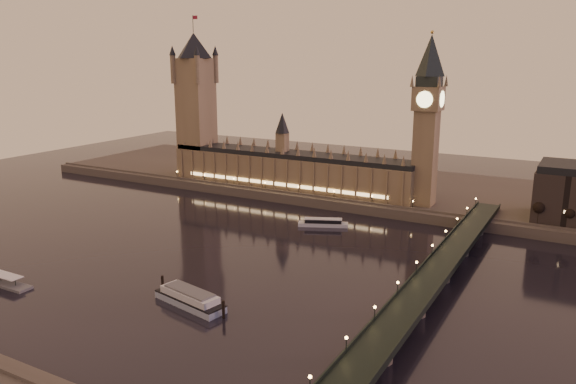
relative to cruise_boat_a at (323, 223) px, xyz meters
name	(u,v)px	position (x,y,z in m)	size (l,w,h in m)	color
ground	(241,258)	(-11.72, -67.06, -2.01)	(700.00, 700.00, 0.00)	black
far_embankment	(406,190)	(18.28, 97.94, 0.99)	(560.00, 130.00, 6.00)	#423D35
palace_of_westminster	(290,165)	(-51.85, 53.93, 19.69)	(180.00, 26.62, 52.00)	brown
victoria_tower	(196,97)	(-131.72, 53.94, 63.78)	(31.68, 31.68, 118.00)	brown
big_ben	(428,110)	(42.26, 53.93, 61.94)	(17.68, 17.68, 104.00)	brown
westminster_bridge	(429,284)	(79.89, -67.06, 3.50)	(13.20, 260.00, 15.30)	black
bare_tree_0	(541,210)	(110.58, 41.94, 12.60)	(5.68, 5.68, 11.55)	black
bare_tree_1	(572,213)	(125.73, 41.94, 12.60)	(5.68, 5.68, 11.55)	black
cruise_boat_a	(323,223)	(0.00, 0.00, 0.00)	(28.65, 17.08, 4.57)	silver
moored_barge	(190,298)	(-0.09, -120.85, 0.94)	(37.41, 15.72, 7.00)	#94A5BD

